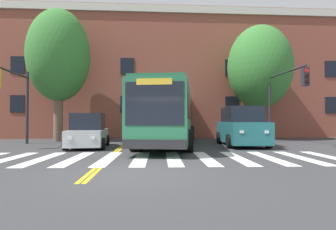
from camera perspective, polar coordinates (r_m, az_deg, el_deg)
The scene contains 13 objects.
ground_plane at distance 7.54m, azimuth -8.30°, elevation -12.45°, with size 120.00×120.00×0.00m, color #38383A.
crosswalk at distance 10.32m, azimuth -5.91°, elevation -9.37°, with size 15.74×4.36×0.01m.
lane_line_yellow_inner at distance 24.31m, azimuth -7.67°, elevation -4.64°, with size 0.12×36.00×0.01m, color gold.
lane_line_yellow_outer at distance 24.30m, azimuth -7.29°, elevation -4.64°, with size 0.12×36.00×0.01m, color gold.
city_bus at distance 16.15m, azimuth 0.40°, elevation 0.00°, with size 4.51×12.67×3.35m.
car_silver_near_lane at distance 14.89m, azimuth -16.96°, elevation -3.57°, with size 2.23×3.96×1.85m.
car_teal_far_lane at distance 15.85m, azimuth 15.68°, elevation -2.59°, with size 2.56×4.82×2.25m.
car_red_behind_bus at distance 26.61m, azimuth -0.55°, elevation -2.55°, with size 2.28×4.36×1.84m.
traffic_light_near_corner at distance 17.86m, azimuth 23.87°, elevation 4.83°, with size 0.36×4.31×4.90m.
traffic_light_far_corner at distance 17.27m, azimuth -30.43°, elevation 4.37°, with size 0.45×3.95×4.55m.
street_tree_curbside_large at distance 21.75m, azimuth 19.31°, elevation 9.71°, with size 6.53×6.53×8.82m.
street_tree_curbside_small at distance 20.53m, azimuth -22.68°, elevation 11.80°, with size 5.36×5.32×9.36m.
building_facade at distance 26.95m, azimuth 1.51°, elevation 7.61°, with size 32.76×9.99×11.17m.
Camera 1 is at (0.61, -7.37, 1.48)m, focal length 28.00 mm.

